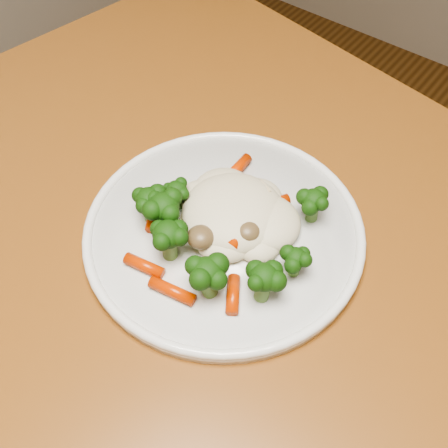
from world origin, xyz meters
name	(u,v)px	position (x,y,z in m)	size (l,w,h in m)	color
dining_table	(272,359)	(-0.34, -0.07, 0.64)	(1.19, 0.90, 0.75)	brown
plate	(224,233)	(-0.43, -0.04, 0.76)	(0.28, 0.28, 0.01)	white
meal	(221,221)	(-0.43, -0.05, 0.78)	(0.19, 0.19, 0.05)	beige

